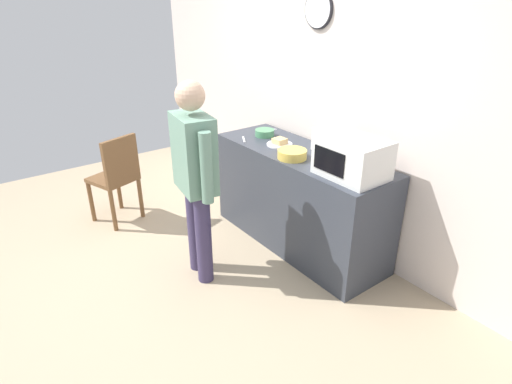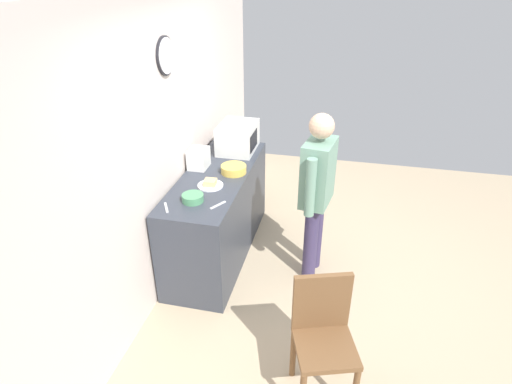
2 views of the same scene
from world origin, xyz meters
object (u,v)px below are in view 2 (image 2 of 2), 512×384
at_px(salad_bowl, 234,169).
at_px(wooden_chair, 324,333).
at_px(cereal_bowl, 193,198).
at_px(fork_utensil, 218,205).
at_px(spoon_utensil, 167,208).
at_px(toaster, 199,158).
at_px(microwave, 238,137).
at_px(person_standing, 317,187).
at_px(sandwich_plate, 211,184).

distance_m(salad_bowl, wooden_chair, 1.87).
distance_m(cereal_bowl, fork_utensil, 0.24).
relative_size(fork_utensil, wooden_chair, 0.18).
height_order(spoon_utensil, wooden_chair, wooden_chair).
distance_m(toaster, spoon_utensil, 0.83).
bearing_deg(microwave, cereal_bowl, 175.82).
xyz_separation_m(salad_bowl, spoon_utensil, (-0.79, 0.37, -0.03)).
distance_m(fork_utensil, spoon_utensil, 0.44).
xyz_separation_m(microwave, cereal_bowl, (-1.19, 0.09, -0.12)).
bearing_deg(spoon_utensil, person_standing, -63.33).
height_order(microwave, cereal_bowl, microwave).
xyz_separation_m(cereal_bowl, toaster, (0.67, 0.18, 0.07)).
relative_size(spoon_utensil, wooden_chair, 0.18).
distance_m(microwave, salad_bowl, 0.58).
height_order(salad_bowl, cereal_bowl, salad_bowl).
bearing_deg(cereal_bowl, toaster, 15.23).
bearing_deg(sandwich_plate, salad_bowl, -22.25).
relative_size(sandwich_plate, cereal_bowl, 1.26).
distance_m(toaster, fork_utensil, 0.81).
xyz_separation_m(sandwich_plate, fork_utensil, (-0.32, -0.18, -0.02)).
bearing_deg(salad_bowl, toaster, 83.93).
bearing_deg(spoon_utensil, salad_bowl, -25.35).
bearing_deg(toaster, salad_bowl, -96.07).
bearing_deg(fork_utensil, sandwich_plate, 28.41).
height_order(microwave, salad_bowl, microwave).
relative_size(cereal_bowl, fork_utensil, 1.11).
xyz_separation_m(microwave, sandwich_plate, (-0.89, 0.03, -0.13)).
relative_size(microwave, wooden_chair, 0.53).
height_order(toaster, fork_utensil, toaster).
height_order(fork_utensil, wooden_chair, wooden_chair).
height_order(microwave, toaster, microwave).
relative_size(spoon_utensil, person_standing, 0.10).
distance_m(microwave, spoon_utensil, 1.38).
height_order(sandwich_plate, wooden_chair, sandwich_plate).
distance_m(fork_utensil, person_standing, 0.93).
xyz_separation_m(salad_bowl, toaster, (0.04, 0.37, 0.06)).
height_order(salad_bowl, wooden_chair, salad_bowl).
bearing_deg(toaster, wooden_chair, -137.27).
bearing_deg(toaster, sandwich_plate, -146.72).
bearing_deg(cereal_bowl, person_standing, -66.50).
xyz_separation_m(sandwich_plate, toaster, (0.37, 0.24, 0.08)).
relative_size(person_standing, wooden_chair, 1.75).
relative_size(toaster, fork_utensil, 1.29).
bearing_deg(wooden_chair, salad_bowl, 34.88).
distance_m(microwave, toaster, 0.59).
bearing_deg(spoon_utensil, sandwich_plate, -27.46).
bearing_deg(cereal_bowl, sandwich_plate, -11.12).
bearing_deg(sandwich_plate, fork_utensil, -151.59).
bearing_deg(toaster, microwave, -27.26).
bearing_deg(fork_utensil, spoon_utensil, 108.26).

